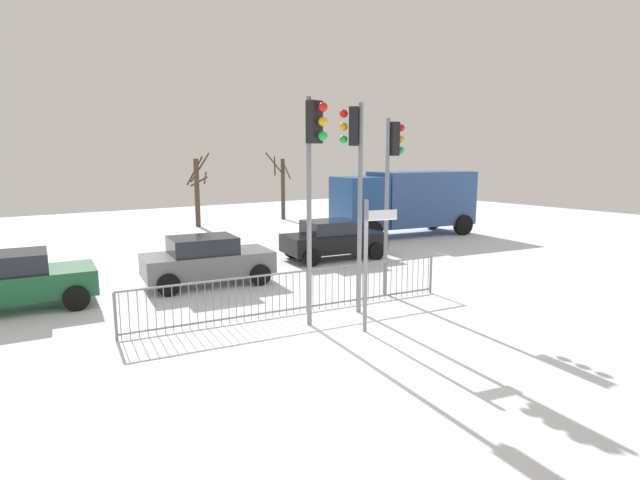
% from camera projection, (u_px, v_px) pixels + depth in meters
% --- Properties ---
extents(ground_plane, '(60.00, 60.00, 0.00)m').
position_uv_depth(ground_plane, '(364.00, 344.00, 10.56)').
color(ground_plane, white).
extents(traffic_light_mid_right, '(0.56, 0.35, 4.86)m').
position_uv_depth(traffic_light_mid_right, '(392.00, 167.00, 13.84)').
color(traffic_light_mid_right, slate).
rests_on(traffic_light_mid_right, ground).
extents(traffic_light_foreground_left, '(0.47, 0.46, 5.10)m').
position_uv_depth(traffic_light_foreground_left, '(355.00, 162.00, 12.14)').
color(traffic_light_foreground_left, slate).
rests_on(traffic_light_foreground_left, ground).
extents(traffic_light_rear_right, '(0.36, 0.56, 5.13)m').
position_uv_depth(traffic_light_rear_right, '(313.00, 161.00, 11.06)').
color(traffic_light_rear_right, slate).
rests_on(traffic_light_rear_right, ground).
extents(direction_sign_post, '(0.77, 0.22, 2.94)m').
position_uv_depth(direction_sign_post, '(368.00, 259.00, 11.07)').
color(direction_sign_post, slate).
rests_on(direction_sign_post, ground).
extents(pedestrian_guard_railing, '(8.35, 1.20, 1.07)m').
position_uv_depth(pedestrian_guard_railing, '(297.00, 291.00, 12.54)').
color(pedestrian_guard_railing, slate).
rests_on(pedestrian_guard_railing, ground).
extents(car_black_trailing, '(4.00, 2.35, 1.47)m').
position_uv_depth(car_black_trailing, '(333.00, 239.00, 19.18)').
color(car_black_trailing, black).
rests_on(car_black_trailing, ground).
extents(car_green_mid, '(3.95, 2.23, 1.47)m').
position_uv_depth(car_green_mid, '(12.00, 280.00, 12.79)').
color(car_green_mid, '#195933').
rests_on(car_green_mid, ground).
extents(car_grey_near, '(3.99, 2.35, 1.47)m').
position_uv_depth(car_grey_near, '(207.00, 259.00, 15.37)').
color(car_grey_near, slate).
rests_on(car_grey_near, ground).
extents(delivery_truck, '(7.33, 3.64, 3.10)m').
position_uv_depth(delivery_truck, '(405.00, 200.00, 24.77)').
color(delivery_truck, '#33518C').
rests_on(delivery_truck, ground).
extents(bare_tree_left, '(1.25, 1.46, 4.03)m').
position_uv_depth(bare_tree_left, '(197.00, 190.00, 27.83)').
color(bare_tree_left, '#473828').
rests_on(bare_tree_left, ground).
extents(bare_tree_centre, '(1.43, 1.65, 4.06)m').
position_uv_depth(bare_tree_centre, '(282.00, 186.00, 30.94)').
color(bare_tree_centre, '#473828').
rests_on(bare_tree_centre, ground).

